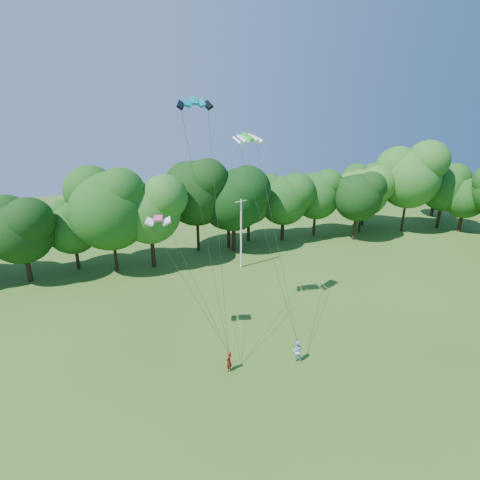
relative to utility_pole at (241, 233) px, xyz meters
name	(u,v)px	position (x,y,z in m)	size (l,w,h in m)	color
utility_pole	(241,233)	(0.00, 0.00, 0.00)	(1.65, 0.61, 8.55)	silver
kite_flyer_left	(229,361)	(-7.48, -17.73, -3.56)	(0.60, 0.40, 1.65)	maroon
kite_flyer_right	(297,351)	(-2.11, -18.37, -3.52)	(0.84, 0.65, 1.73)	#AFD0F3
kite_teal	(194,101)	(-7.68, -10.72, 14.76)	(2.66, 1.39, 0.62)	#047785
kite_green	(248,136)	(-3.28, -10.42, 12.06)	(2.76, 2.03, 0.61)	#26E221
kite_pink	(158,218)	(-11.24, -12.72, 6.54)	(2.04, 1.33, 0.30)	#E33F79
tree_back_center	(234,193)	(1.03, 5.68, 3.70)	(8.91, 8.91, 12.96)	#312413
tree_back_east	(364,186)	(22.36, 6.59, 2.93)	(8.06, 8.06, 11.73)	#352115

